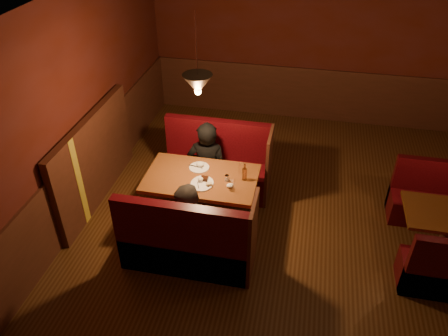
% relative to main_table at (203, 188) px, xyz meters
% --- Properties ---
extents(room, '(6.02, 7.02, 2.92)m').
position_rel_main_table_xyz_m(room, '(1.02, -0.10, 0.46)').
color(room, '#44230D').
rests_on(room, ground).
extents(main_table, '(1.44, 0.87, 1.01)m').
position_rel_main_table_xyz_m(main_table, '(0.00, 0.00, 0.00)').
color(main_table, '#5A3210').
rests_on(main_table, ground).
extents(main_bench_far, '(1.58, 0.56, 1.08)m').
position_rel_main_table_xyz_m(main_bench_far, '(0.02, 0.81, -0.25)').
color(main_bench_far, '#320406').
rests_on(main_bench_far, ground).
extents(main_bench_near, '(1.58, 0.56, 1.08)m').
position_rel_main_table_xyz_m(main_bench_near, '(0.02, -0.82, -0.25)').
color(main_bench_near, '#320406').
rests_on(main_bench_near, ground).
extents(second_bench_far, '(1.23, 0.46, 0.88)m').
position_rel_main_table_xyz_m(second_bench_far, '(3.10, 0.74, -0.31)').
color(second_bench_far, '#320406').
rests_on(second_bench_far, ground).
extents(diner_a, '(0.60, 0.41, 1.59)m').
position_rel_main_table_xyz_m(diner_a, '(-0.08, 0.56, 0.20)').
color(diner_a, black).
rests_on(diner_a, ground).
extents(diner_b, '(0.69, 0.54, 1.41)m').
position_rel_main_table_xyz_m(diner_b, '(0.02, -0.65, 0.11)').
color(diner_b, '#35302D').
rests_on(diner_b, ground).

